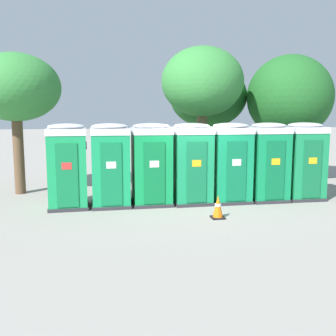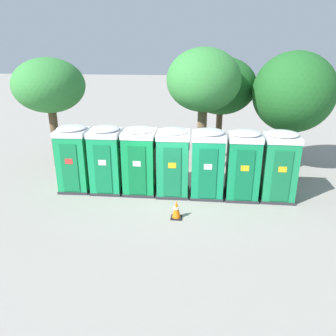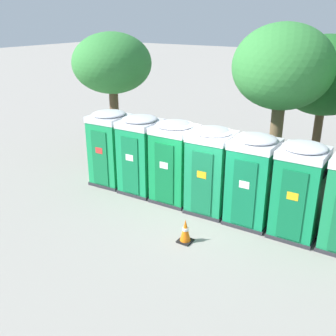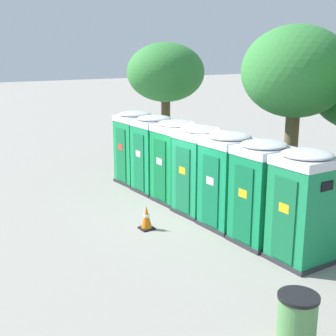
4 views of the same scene
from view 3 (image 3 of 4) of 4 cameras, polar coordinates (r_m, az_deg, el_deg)
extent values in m
plane|color=gray|center=(12.08, 6.33, -5.74)|extent=(120.00, 120.00, 0.00)
cube|color=#2D2D33|center=(13.88, -8.07, -1.87)|extent=(1.22, 1.25, 0.10)
cube|color=#189651|center=(13.49, -8.31, 2.43)|extent=(1.16, 1.19, 2.10)
cube|color=#13753F|center=(13.09, -9.87, 1.38)|extent=(0.61, 0.06, 1.85)
cube|color=red|center=(12.99, -10.00, 2.51)|extent=(0.28, 0.02, 0.20)
cube|color=black|center=(12.94, -6.51, 5.11)|extent=(0.04, 0.36, 0.20)
cube|color=silver|center=(13.17, -8.58, 7.17)|extent=(1.20, 1.23, 0.20)
ellipsoid|color=silver|center=(13.13, -8.61, 7.80)|extent=(1.14, 1.17, 0.18)
cube|color=#2D2D33|center=(13.14, -3.86, -3.07)|extent=(1.21, 1.23, 0.10)
cube|color=#169655|center=(12.73, -3.98, 1.44)|extent=(1.15, 1.17, 2.10)
cube|color=#117542|center=(12.31, -5.54, 0.32)|extent=(0.61, 0.05, 1.85)
cube|color=white|center=(12.21, -5.63, 1.50)|extent=(0.28, 0.02, 0.20)
cube|color=black|center=(12.19, -1.87, 4.22)|extent=(0.03, 0.36, 0.20)
cube|color=silver|center=(12.39, -4.11, 6.45)|extent=(1.18, 1.21, 0.20)
ellipsoid|color=silver|center=(12.35, -4.13, 7.12)|extent=(1.13, 1.15, 0.18)
cube|color=#2D2D33|center=(12.50, 0.88, -4.35)|extent=(1.24, 1.22, 0.10)
cube|color=#128E47|center=(12.07, 0.91, 0.36)|extent=(1.18, 1.17, 2.10)
cube|color=#0E6F37|center=(11.63, -0.57, -0.87)|extent=(0.63, 0.04, 1.85)
cube|color=white|center=(11.52, -0.62, 0.37)|extent=(0.28, 0.01, 0.20)
cube|color=black|center=(11.55, 3.44, 3.21)|extent=(0.03, 0.36, 0.20)
cube|color=silver|center=(11.71, 0.94, 5.62)|extent=(1.21, 1.20, 0.20)
ellipsoid|color=silver|center=(11.67, 0.95, 6.33)|extent=(1.15, 1.14, 0.18)
cube|color=#2D2D33|center=(11.92, 5.98, -5.83)|extent=(1.24, 1.24, 0.10)
cube|color=#198F56|center=(11.46, 6.19, -0.93)|extent=(1.18, 1.18, 2.10)
cube|color=#136F43|center=(11.00, 4.89, -2.29)|extent=(0.62, 0.05, 1.85)
cube|color=yellow|center=(10.88, 4.89, -0.99)|extent=(0.28, 0.02, 0.20)
cube|color=black|center=(11.00, 9.07, 2.03)|extent=(0.04, 0.36, 0.20)
cube|color=silver|center=(11.08, 6.43, 4.58)|extent=(1.21, 1.22, 0.20)
ellipsoid|color=silver|center=(11.04, 6.46, 5.32)|extent=(1.15, 1.16, 0.18)
cube|color=#2D2D33|center=(11.48, 11.66, -7.31)|extent=(1.22, 1.22, 0.10)
cube|color=#138C54|center=(11.01, 12.08, -2.27)|extent=(1.16, 1.16, 2.10)
cube|color=#0E6D42|center=(10.53, 10.92, -3.74)|extent=(0.63, 0.04, 1.85)
cube|color=white|center=(10.41, 10.99, -2.40)|extent=(0.28, 0.01, 0.20)
cube|color=black|center=(10.58, 15.33, 0.73)|extent=(0.03, 0.36, 0.20)
cube|color=silver|center=(10.61, 12.56, 3.43)|extent=(1.20, 1.20, 0.20)
ellipsoid|color=silver|center=(10.57, 12.62, 4.20)|extent=(1.14, 1.14, 0.18)
cube|color=#2D2D33|center=(11.16, 17.74, -8.85)|extent=(1.18, 1.21, 0.10)
cube|color=#12864D|center=(10.67, 18.39, -3.72)|extent=(1.13, 1.15, 2.10)
cube|color=#0E683C|center=(10.18, 17.48, -5.31)|extent=(0.61, 0.04, 1.85)
cube|color=yellow|center=(10.05, 17.62, -3.94)|extent=(0.28, 0.01, 0.20)
cube|color=black|center=(10.29, 21.90, -0.66)|extent=(0.03, 0.36, 0.20)
cube|color=silver|center=(10.26, 19.13, 2.12)|extent=(1.16, 1.19, 0.20)
ellipsoid|color=silver|center=(10.21, 19.23, 2.91)|extent=(1.10, 1.13, 0.18)
cylinder|color=brown|center=(16.34, -7.74, 7.22)|extent=(0.36, 0.36, 3.08)
ellipsoid|color=#337F38|center=(15.95, -8.14, 14.85)|extent=(3.10, 3.10, 2.34)
cylinder|color=brown|center=(15.12, 20.76, 4.35)|extent=(0.30, 0.30, 2.82)
ellipsoid|color=#1E5B23|center=(14.69, 21.87, 12.37)|extent=(3.32, 3.32, 2.69)
cylinder|color=brown|center=(13.24, 15.28, 3.77)|extent=(0.40, 0.40, 3.29)
ellipsoid|color=#337F38|center=(12.76, 16.32, 13.92)|extent=(3.08, 3.08, 2.60)
cube|color=black|center=(10.33, 2.51, -10.51)|extent=(0.36, 0.36, 0.04)
cone|color=orange|center=(10.17, 2.54, -8.98)|extent=(0.28, 0.28, 0.60)
cylinder|color=white|center=(10.15, 2.54, -8.83)|extent=(0.17, 0.17, 0.07)
camera|label=1|loc=(8.28, -69.64, -11.90)|focal=42.00mm
camera|label=2|loc=(4.06, -83.71, -1.52)|focal=35.00mm
camera|label=4|loc=(6.02, 101.14, -13.12)|focal=50.00mm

